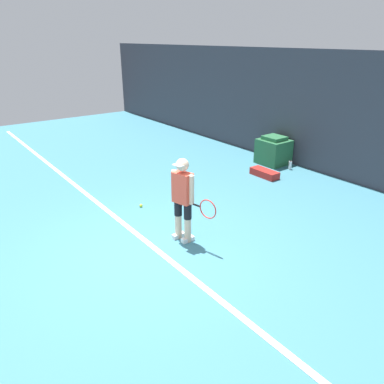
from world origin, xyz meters
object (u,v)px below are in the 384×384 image
object	(u,v)px
tennis_player	(183,197)
covered_chair	(273,151)
equipment_bag	(264,173)
water_bottle	(290,165)
tennis_ball	(141,206)

from	to	relation	value
tennis_player	covered_chair	bearing A→B (deg)	100.06
equipment_bag	water_bottle	size ratio (longest dim) A/B	3.11
covered_chair	tennis_player	bearing A→B (deg)	-66.26
tennis_ball	equipment_bag	size ratio (longest dim) A/B	0.09
tennis_player	tennis_ball	world-z (taller)	tennis_player
tennis_player	water_bottle	size ratio (longest dim) A/B	6.06
tennis_ball	covered_chair	xyz separation A→B (m)	(-0.34, 4.53, 0.34)
tennis_player	equipment_bag	world-z (taller)	tennis_player
equipment_bag	covered_chair	bearing A→B (deg)	121.65
equipment_bag	water_bottle	distance (m)	0.99
tennis_player	covered_chair	distance (m)	5.06
tennis_player	tennis_ball	bearing A→B (deg)	163.53
water_bottle	tennis_ball	bearing A→B (deg)	-93.78
tennis_player	water_bottle	bearing A→B (deg)	93.11
tennis_player	equipment_bag	distance (m)	3.96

